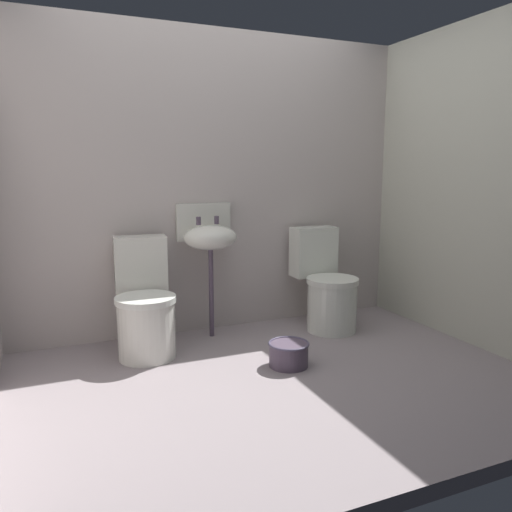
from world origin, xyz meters
The scene contains 7 objects.
ground_plane centered at (0.00, 0.00, -0.04)m, with size 3.49×2.47×0.08m, color gray.
wall_back centered at (0.00, 1.09, 1.13)m, with size 3.49×0.10×2.27m, color #B9AEA9.
wall_right centered at (1.59, 0.10, 1.13)m, with size 0.10×2.27×2.27m, color #B2B3A2.
toilet_left centered at (-0.64, 0.69, 0.32)m, with size 0.44×0.63×0.78m.
toilet_right centered at (0.78, 0.69, 0.32)m, with size 0.40×0.59×0.78m.
sink centered at (-0.11, 0.87, 0.75)m, with size 0.42×0.35×0.99m.
bucket centered at (0.16, 0.09, 0.08)m, with size 0.27×0.27×0.16m.
Camera 1 is at (-1.25, -2.64, 1.25)m, focal length 35.40 mm.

